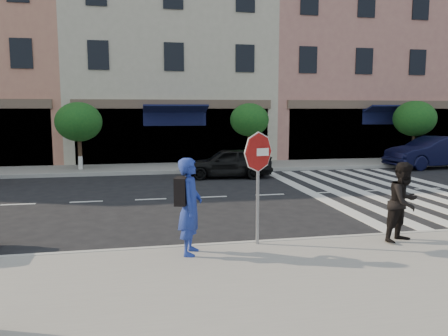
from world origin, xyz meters
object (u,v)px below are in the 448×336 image
Objects in this scene: photographer at (190,206)px; car_far_right at (433,152)px; car_far_mid at (228,163)px; stop_sign at (258,162)px; walker at (404,202)px.

car_far_right is at bearing -33.69° from photographer.
car_far_right is (10.59, 1.08, 0.14)m from car_far_mid.
photographer is at bearing -56.35° from car_far_right.
photographer is 0.39× the size of car_far_right.
walker is at bearing -17.60° from stop_sign.
photographer is 17.36m from car_far_right.
stop_sign is at bearing -54.05° from car_far_right.
photographer is at bearing -9.46° from car_far_mid.
car_far_mid is (2.76, 10.02, -0.43)m from photographer.
stop_sign is at bearing -60.21° from photographer.
photographer reaches higher than car_far_right.
photographer is 4.42m from walker.
car_far_mid is 0.79× the size of car_far_right.
stop_sign reaches higher than car_far_right.
stop_sign is 0.48× the size of car_far_right.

